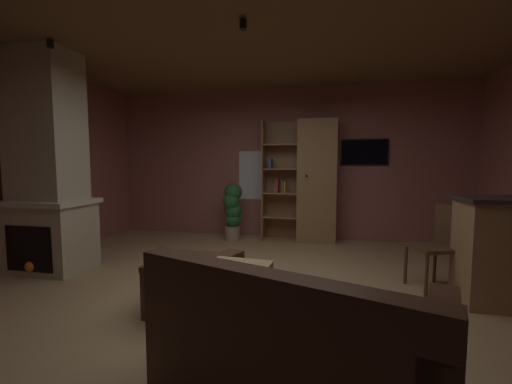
{
  "coord_description": "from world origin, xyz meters",
  "views": [
    {
      "loc": [
        0.74,
        -3.06,
        1.35
      ],
      "look_at": [
        0.0,
        0.4,
        1.05
      ],
      "focal_mm": 22.44,
      "sensor_mm": 36.0,
      "label": 1
    }
  ],
  "objects_px": {
    "leather_couch": "(294,347)",
    "coffee_table": "(188,269)",
    "dining_chair": "(439,241)",
    "wall_mounted_tv": "(364,152)",
    "bookshelf_cabinet": "(312,182)",
    "table_book_1": "(192,257)",
    "potted_floor_plant": "(233,209)",
    "table_book_0": "(187,260)",
    "stone_fireplace": "(48,174)"
  },
  "relations": [
    {
      "from": "leather_couch",
      "to": "coffee_table",
      "type": "distance_m",
      "value": 1.43
    },
    {
      "from": "dining_chair",
      "to": "wall_mounted_tv",
      "type": "xyz_separation_m",
      "value": [
        -0.55,
        2.14,
        1.05
      ]
    },
    {
      "from": "leather_couch",
      "to": "coffee_table",
      "type": "height_order",
      "value": "leather_couch"
    },
    {
      "from": "bookshelf_cabinet",
      "to": "table_book_1",
      "type": "distance_m",
      "value": 3.2
    },
    {
      "from": "leather_couch",
      "to": "potted_floor_plant",
      "type": "relative_size",
      "value": 1.73
    },
    {
      "from": "bookshelf_cabinet",
      "to": "coffee_table",
      "type": "relative_size",
      "value": 3.34
    },
    {
      "from": "table_book_1",
      "to": "table_book_0",
      "type": "bearing_deg",
      "value": -158.11
    },
    {
      "from": "dining_chair",
      "to": "wall_mounted_tv",
      "type": "distance_m",
      "value": 2.45
    },
    {
      "from": "coffee_table",
      "to": "potted_floor_plant",
      "type": "relative_size",
      "value": 0.62
    },
    {
      "from": "bookshelf_cabinet",
      "to": "table_book_0",
      "type": "bearing_deg",
      "value": -108.28
    },
    {
      "from": "coffee_table",
      "to": "dining_chair",
      "type": "xyz_separation_m",
      "value": [
        2.45,
        1.03,
        0.15
      ]
    },
    {
      "from": "bookshelf_cabinet",
      "to": "wall_mounted_tv",
      "type": "bearing_deg",
      "value": 13.34
    },
    {
      "from": "table_book_0",
      "to": "dining_chair",
      "type": "bearing_deg",
      "value": 24.03
    },
    {
      "from": "table_book_1",
      "to": "potted_floor_plant",
      "type": "relative_size",
      "value": 0.12
    },
    {
      "from": "potted_floor_plant",
      "to": "dining_chair",
      "type": "bearing_deg",
      "value": -31.43
    },
    {
      "from": "table_book_1",
      "to": "potted_floor_plant",
      "type": "height_order",
      "value": "potted_floor_plant"
    },
    {
      "from": "table_book_0",
      "to": "table_book_1",
      "type": "distance_m",
      "value": 0.05
    },
    {
      "from": "potted_floor_plant",
      "to": "wall_mounted_tv",
      "type": "distance_m",
      "value": 2.52
    },
    {
      "from": "leather_couch",
      "to": "potted_floor_plant",
      "type": "xyz_separation_m",
      "value": [
        -1.45,
        3.71,
        0.26
      ]
    },
    {
      "from": "stone_fireplace",
      "to": "leather_couch",
      "type": "height_order",
      "value": "stone_fireplace"
    },
    {
      "from": "bookshelf_cabinet",
      "to": "table_book_0",
      "type": "distance_m",
      "value": 3.23
    },
    {
      "from": "stone_fireplace",
      "to": "leather_couch",
      "type": "distance_m",
      "value": 3.77
    },
    {
      "from": "bookshelf_cabinet",
      "to": "leather_couch",
      "type": "distance_m",
      "value": 3.98
    },
    {
      "from": "table_book_0",
      "to": "table_book_1",
      "type": "bearing_deg",
      "value": 21.89
    },
    {
      "from": "table_book_0",
      "to": "dining_chair",
      "type": "distance_m",
      "value": 2.67
    },
    {
      "from": "stone_fireplace",
      "to": "wall_mounted_tv",
      "type": "bearing_deg",
      "value": 31.29
    },
    {
      "from": "bookshelf_cabinet",
      "to": "stone_fireplace",
      "type": "bearing_deg",
      "value": -144.61
    },
    {
      "from": "table_book_0",
      "to": "potted_floor_plant",
      "type": "height_order",
      "value": "potted_floor_plant"
    },
    {
      "from": "dining_chair",
      "to": "bookshelf_cabinet",
      "type": "bearing_deg",
      "value": 126.76
    },
    {
      "from": "stone_fireplace",
      "to": "bookshelf_cabinet",
      "type": "height_order",
      "value": "stone_fireplace"
    },
    {
      "from": "coffee_table",
      "to": "wall_mounted_tv",
      "type": "height_order",
      "value": "wall_mounted_tv"
    },
    {
      "from": "stone_fireplace",
      "to": "table_book_0",
      "type": "bearing_deg",
      "value": -18.54
    },
    {
      "from": "stone_fireplace",
      "to": "leather_couch",
      "type": "relative_size",
      "value": 1.54
    },
    {
      "from": "bookshelf_cabinet",
      "to": "table_book_1",
      "type": "relative_size",
      "value": 17.36
    },
    {
      "from": "bookshelf_cabinet",
      "to": "leather_couch",
      "type": "relative_size",
      "value": 1.19
    },
    {
      "from": "table_book_1",
      "to": "bookshelf_cabinet",
      "type": "bearing_deg",
      "value": 72.31
    },
    {
      "from": "table_book_0",
      "to": "table_book_1",
      "type": "xyz_separation_m",
      "value": [
        0.04,
        0.02,
        0.02
      ]
    },
    {
      "from": "table_book_1",
      "to": "dining_chair",
      "type": "bearing_deg",
      "value": 24.06
    },
    {
      "from": "stone_fireplace",
      "to": "bookshelf_cabinet",
      "type": "distance_m",
      "value": 3.94
    },
    {
      "from": "bookshelf_cabinet",
      "to": "potted_floor_plant",
      "type": "xyz_separation_m",
      "value": [
        -1.39,
        -0.2,
        -0.49
      ]
    },
    {
      "from": "stone_fireplace",
      "to": "table_book_0",
      "type": "distance_m",
      "value": 2.45
    },
    {
      "from": "leather_couch",
      "to": "coffee_table",
      "type": "xyz_separation_m",
      "value": [
        -1.07,
        0.95,
        0.08
      ]
    },
    {
      "from": "wall_mounted_tv",
      "to": "table_book_0",
      "type": "bearing_deg",
      "value": -120.27
    },
    {
      "from": "coffee_table",
      "to": "table_book_0",
      "type": "relative_size",
      "value": 5.24
    },
    {
      "from": "coffee_table",
      "to": "wall_mounted_tv",
      "type": "bearing_deg",
      "value": 59.17
    },
    {
      "from": "bookshelf_cabinet",
      "to": "coffee_table",
      "type": "distance_m",
      "value": 3.2
    },
    {
      "from": "coffee_table",
      "to": "potted_floor_plant",
      "type": "distance_m",
      "value": 2.79
    },
    {
      "from": "stone_fireplace",
      "to": "bookshelf_cabinet",
      "type": "xyz_separation_m",
      "value": [
        3.2,
        2.28,
        -0.18
      ]
    },
    {
      "from": "dining_chair",
      "to": "table_book_1",
      "type": "bearing_deg",
      "value": -155.94
    },
    {
      "from": "bookshelf_cabinet",
      "to": "potted_floor_plant",
      "type": "bearing_deg",
      "value": -171.71
    }
  ]
}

